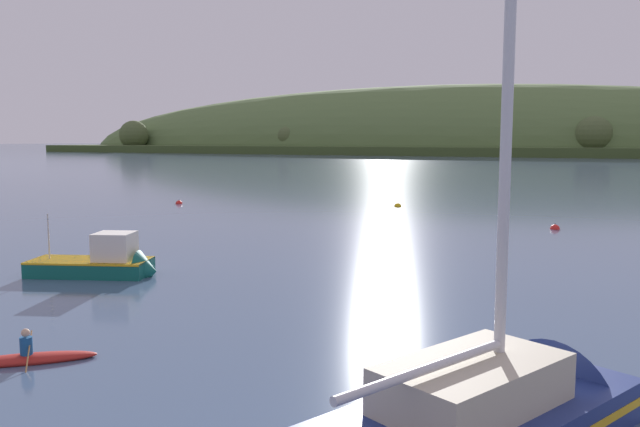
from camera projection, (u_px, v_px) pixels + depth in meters
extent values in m
cube|color=#3C4E24|center=(557.00, 151.00, 228.98)|extent=(446.80, 63.28, 3.11)
ellipsoid|color=#56703D|center=(418.00, 153.00, 273.36)|extent=(357.73, 79.17, 56.53)
sphere|color=#4C5B33|center=(134.00, 135.00, 301.00)|extent=(13.50, 13.50, 13.50)
sphere|color=#4C5B33|center=(289.00, 137.00, 264.86)|extent=(9.92, 9.92, 9.92)
sphere|color=#4C5B33|center=(594.00, 135.00, 213.90)|extent=(12.26, 12.26, 12.26)
cone|color=navy|center=(575.00, 394.00, 14.63)|extent=(3.52, 3.04, 2.95)
cube|color=#BCB299|center=(473.00, 383.00, 11.99)|extent=(3.37, 4.22, 0.89)
cylinder|color=silver|center=(509.00, 43.00, 11.79)|extent=(0.22, 0.22, 13.48)
cylinder|color=silver|center=(427.00, 369.00, 11.06)|extent=(1.84, 4.03, 0.17)
cube|color=#0F564C|center=(90.00, 270.00, 27.81)|extent=(5.48, 3.75, 0.93)
cone|color=#0F564C|center=(148.00, 271.00, 27.59)|extent=(1.41, 1.97, 1.80)
cube|color=gold|center=(90.00, 260.00, 27.76)|extent=(5.50, 3.79, 0.08)
cube|color=silver|center=(115.00, 246.00, 27.59)|extent=(2.01, 1.93, 1.19)
cube|color=#192833|center=(131.00, 242.00, 27.51)|extent=(0.52, 1.21, 0.67)
cylinder|color=#B2B2B7|center=(49.00, 236.00, 27.79)|extent=(0.06, 0.06, 1.99)
ellipsoid|color=maroon|center=(27.00, 360.00, 16.98)|extent=(3.11, 2.88, 0.30)
cylinder|color=navy|center=(26.00, 347.00, 16.94)|extent=(0.45, 0.45, 0.55)
sphere|color=tan|center=(26.00, 333.00, 16.89)|extent=(0.22, 0.22, 0.22)
cylinder|color=olive|center=(28.00, 354.00, 16.67)|extent=(0.86, 0.96, 0.89)
sphere|color=red|center=(555.00, 229.00, 42.12)|extent=(0.62, 0.62, 0.62)
cylinder|color=black|center=(555.00, 224.00, 42.08)|extent=(0.04, 0.04, 0.08)
sphere|color=yellow|center=(398.00, 207.00, 56.18)|extent=(0.63, 0.63, 0.63)
cylinder|color=black|center=(398.00, 203.00, 56.13)|extent=(0.04, 0.04, 0.08)
sphere|color=red|center=(179.00, 204.00, 58.68)|extent=(0.62, 0.62, 0.62)
cylinder|color=black|center=(179.00, 200.00, 58.64)|extent=(0.04, 0.04, 0.08)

